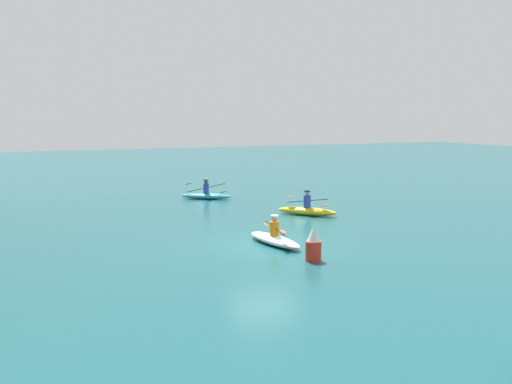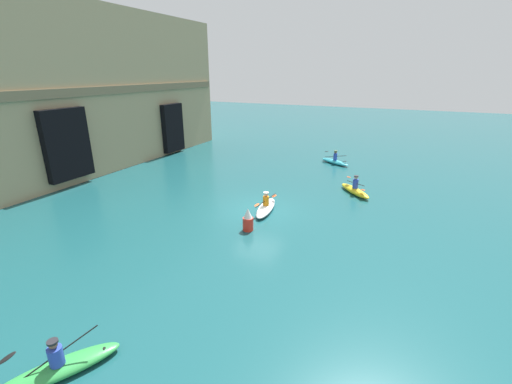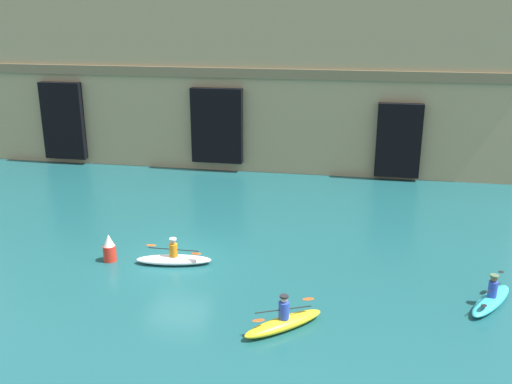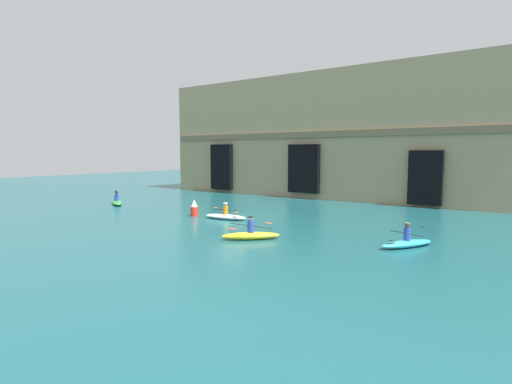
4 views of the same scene
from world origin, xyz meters
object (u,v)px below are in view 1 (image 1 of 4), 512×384
at_px(marker_buoy, 313,245).
at_px(kayak_white, 274,239).
at_px(kayak_yellow, 307,210).
at_px(kayak_cyan, 206,195).

bearing_deg(marker_buoy, kayak_white, 4.05).
relative_size(kayak_yellow, marker_buoy, 2.26).
bearing_deg(kayak_yellow, marker_buoy, -69.30).
height_order(kayak_cyan, kayak_white, kayak_cyan).
distance_m(kayak_white, marker_buoy, 2.65).
xyz_separation_m(kayak_cyan, kayak_yellow, (-6.82, -2.79, 0.03)).
bearing_deg(marker_buoy, kayak_yellow, -26.69).
relative_size(kayak_white, marker_buoy, 2.70).
distance_m(kayak_cyan, marker_buoy, 14.44).
distance_m(kayak_cyan, kayak_white, 11.84).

